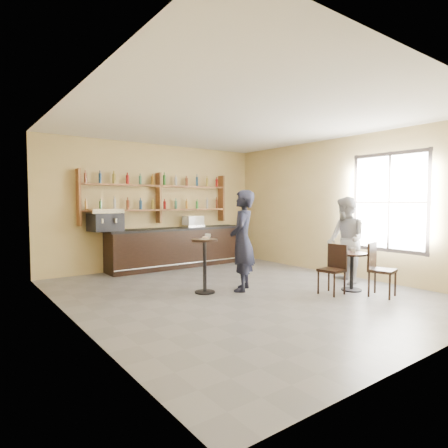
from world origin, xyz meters
TOP-DOWN VIEW (x-y plane):
  - floor at (0.00, 0.00)m, footprint 7.00×7.00m
  - ceiling at (0.00, 0.00)m, footprint 7.00×7.00m
  - wall_back at (0.00, 3.50)m, footprint 7.00×0.00m
  - wall_front at (0.00, -3.50)m, footprint 7.00×0.00m
  - wall_left at (-3.00, 0.00)m, footprint 0.00×7.00m
  - wall_right at (3.00, 0.00)m, footprint 0.00×7.00m
  - window_pane at (2.99, -1.20)m, footprint 0.00×2.00m
  - window_frame at (2.99, -1.20)m, footprint 0.04×1.70m
  - shelf_unit at (0.00, 3.37)m, footprint 4.00×0.26m
  - liquor_bottles at (0.00, 3.37)m, footprint 3.68×0.10m
  - bar_counter at (0.43, 3.15)m, footprint 3.82×0.74m
  - espresso_machine at (-1.47, 3.15)m, footprint 0.79×0.58m
  - pastry_case at (0.90, 3.15)m, footprint 0.51×0.41m
  - pedestal_table at (-0.56, 0.38)m, footprint 0.61×0.61m
  - napkin at (-0.56, 0.38)m, footprint 0.19×0.19m
  - donut at (-0.55, 0.37)m, footprint 0.13×0.13m
  - cup_pedestal at (-0.42, 0.48)m, footprint 0.13×0.13m
  - man_main at (0.13, 0.11)m, footprint 0.83×0.82m
  - cafe_table at (1.82, -1.15)m, footprint 0.76×0.76m
  - cup_cafe at (1.87, -1.15)m, footprint 0.10×0.10m
  - chair_west at (1.27, -1.10)m, footprint 0.42×0.42m
  - chair_south at (1.87, -1.75)m, footprint 0.51×0.51m
  - patron_second at (2.27, -0.68)m, footprint 1.03×1.11m

SIDE VIEW (x-z plane):
  - floor at x=0.00m, z-range 0.00..0.00m
  - cafe_table at x=1.82m, z-range 0.00..0.73m
  - chair_west at x=1.27m, z-range 0.00..0.92m
  - chair_south at x=1.87m, z-range 0.00..0.97m
  - pedestal_table at x=-0.56m, z-range 0.00..1.01m
  - bar_counter at x=0.43m, z-range 0.00..1.03m
  - cup_cafe at x=1.87m, z-range 0.73..0.82m
  - patron_second at x=2.27m, z-range 0.00..1.82m
  - man_main at x=0.13m, z-range 0.00..1.94m
  - napkin at x=-0.56m, z-range 1.01..1.02m
  - donut at x=-0.55m, z-range 1.02..1.06m
  - cup_pedestal at x=-0.42m, z-range 1.01..1.10m
  - pastry_case at x=0.90m, z-range 1.03..1.33m
  - espresso_machine at x=-1.47m, z-range 1.03..1.55m
  - wall_back at x=0.00m, z-range -1.90..5.10m
  - wall_front at x=0.00m, z-range -1.90..5.10m
  - wall_left at x=-3.00m, z-range -1.90..5.10m
  - wall_right at x=3.00m, z-range -1.90..5.10m
  - window_frame at x=2.99m, z-range 0.65..2.75m
  - window_pane at x=2.99m, z-range 0.70..2.70m
  - shelf_unit at x=0.00m, z-range 1.11..2.51m
  - liquor_bottles at x=0.00m, z-range 1.48..2.48m
  - ceiling at x=0.00m, z-range 3.20..3.20m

